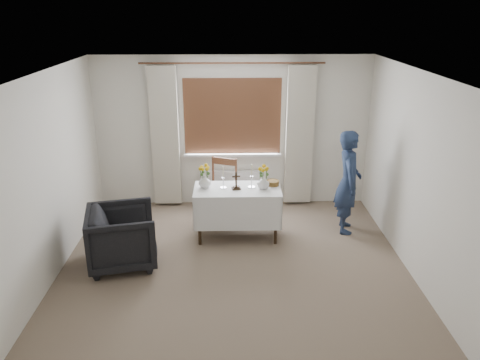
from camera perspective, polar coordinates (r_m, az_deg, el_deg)
name	(u,v)px	position (r m, az deg, el deg)	size (l,w,h in m)	color
ground	(235,281)	(5.95, -0.67, -12.20)	(5.00, 5.00, 0.00)	#85715B
altar_table	(237,213)	(6.83, -0.33, -4.02)	(1.24, 0.64, 0.76)	white
wooden_chair	(220,191)	(7.31, -2.46, -1.36)	(0.46, 0.46, 0.99)	brown
armchair	(122,237)	(6.31, -14.15, -6.76)	(0.84, 0.86, 0.79)	black
person	(348,182)	(7.07, 13.06, -0.23)	(0.57, 0.37, 1.56)	navy
radiator	(233,188)	(7.98, -0.88, -0.92)	(1.10, 0.10, 0.60)	white
wooden_cross	(236,181)	(6.61, -0.47, -0.07)	(0.12, 0.09, 0.26)	black
candlestick_left	(223,177)	(6.65, -2.06, 0.33)	(0.09, 0.09, 0.32)	silver
candlestick_right	(252,176)	(6.66, 1.43, 0.51)	(0.10, 0.10, 0.35)	silver
flower_vase_left	(205,181)	(6.71, -4.32, -0.16)	(0.18, 0.18, 0.19)	silver
flower_vase_right	(263,182)	(6.65, 2.83, -0.30)	(0.18, 0.18, 0.19)	silver
wicker_basket	(273,183)	(6.81, 4.00, -0.34)	(0.19, 0.19, 0.07)	brown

